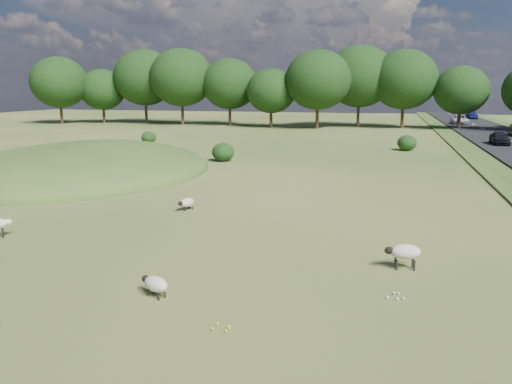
{
  "coord_description": "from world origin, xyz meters",
  "views": [
    {
      "loc": [
        7.61,
        -17.22,
        5.58
      ],
      "look_at": [
        2.0,
        4.0,
        1.0
      ],
      "focal_mm": 35.0,
      "sensor_mm": 36.0,
      "label": 1
    }
  ],
  "objects_px": {
    "sheep_2": "(187,203)",
    "car_3": "(500,138)",
    "sheep_1": "(155,284)",
    "car_5": "(472,115)",
    "sheep_3": "(404,252)",
    "car_7": "(460,119)"
  },
  "relations": [
    {
      "from": "car_3",
      "to": "car_7",
      "type": "distance_m",
      "value": 29.48
    },
    {
      "from": "sheep_2",
      "to": "sheep_3",
      "type": "distance_m",
      "value": 11.04
    },
    {
      "from": "sheep_2",
      "to": "car_3",
      "type": "xyz_separation_m",
      "value": [
        19.38,
        31.64,
        0.52
      ]
    },
    {
      "from": "sheep_2",
      "to": "car_5",
      "type": "relative_size",
      "value": 0.24
    },
    {
      "from": "car_3",
      "to": "car_5",
      "type": "relative_size",
      "value": 0.87
    },
    {
      "from": "sheep_3",
      "to": "car_7",
      "type": "distance_m",
      "value": 67.32
    },
    {
      "from": "sheep_3",
      "to": "car_3",
      "type": "height_order",
      "value": "car_3"
    },
    {
      "from": "car_3",
      "to": "sheep_1",
      "type": "bearing_deg",
      "value": -111.8
    },
    {
      "from": "car_5",
      "to": "car_3",
      "type": "bearing_deg",
      "value": 85.06
    },
    {
      "from": "sheep_1",
      "to": "car_7",
      "type": "relative_size",
      "value": 0.21
    },
    {
      "from": "sheep_3",
      "to": "car_5",
      "type": "relative_size",
      "value": 0.27
    },
    {
      "from": "sheep_2",
      "to": "car_7",
      "type": "distance_m",
      "value": 64.12
    },
    {
      "from": "sheep_1",
      "to": "car_5",
      "type": "xyz_separation_m",
      "value": [
        20.21,
        85.01,
        0.51
      ]
    },
    {
      "from": "sheep_3",
      "to": "sheep_1",
      "type": "bearing_deg",
      "value": 19.61
    },
    {
      "from": "car_5",
      "to": "car_7",
      "type": "relative_size",
      "value": 0.89
    },
    {
      "from": "sheep_1",
      "to": "car_7",
      "type": "distance_m",
      "value": 72.39
    },
    {
      "from": "sheep_1",
      "to": "sheep_2",
      "type": "xyz_separation_m",
      "value": [
        -2.97,
        9.39,
        0.0
      ]
    },
    {
      "from": "sheep_2",
      "to": "car_7",
      "type": "bearing_deg",
      "value": -175.94
    },
    {
      "from": "sheep_1",
      "to": "car_5",
      "type": "height_order",
      "value": "car_5"
    },
    {
      "from": "sheep_3",
      "to": "car_3",
      "type": "relative_size",
      "value": 0.31
    },
    {
      "from": "sheep_3",
      "to": "car_7",
      "type": "bearing_deg",
      "value": -109.34
    },
    {
      "from": "sheep_1",
      "to": "sheep_3",
      "type": "distance_m",
      "value": 7.67
    }
  ]
}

